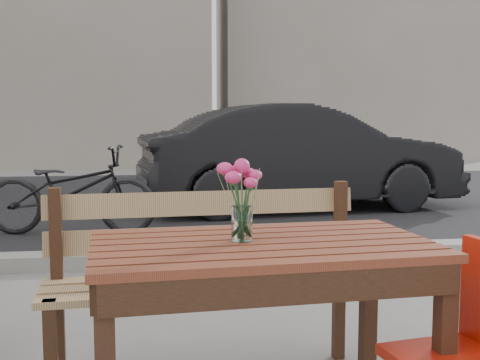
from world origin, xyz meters
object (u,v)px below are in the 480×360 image
object	(u,v)px
main_table	(262,275)
main_vase	(242,190)
bicycle	(71,190)
parked_car	(300,157)
red_chair	(476,343)

from	to	relation	value
main_table	main_vase	size ratio (longest dim) A/B	4.25
main_vase	bicycle	xyz separation A→B (m)	(-1.21, 4.24, -0.49)
parked_car	bicycle	distance (m)	3.14
red_chair	parked_car	distance (m)	6.06
red_chair	bicycle	bearing A→B (deg)	-166.75
main_vase	parked_car	world-z (taller)	parked_car
main_vase	red_chair	bearing A→B (deg)	-23.56
main_table	bicycle	bearing A→B (deg)	102.36
main_table	parked_car	xyz separation A→B (m)	(1.51, 5.69, 0.06)
parked_car	bicycle	world-z (taller)	parked_car
main_vase	bicycle	size ratio (longest dim) A/B	0.17
main_vase	parked_car	distance (m)	5.89
main_table	red_chair	bearing A→B (deg)	-28.79
red_chair	main_vase	world-z (taller)	main_vase
main_table	main_vase	distance (m)	0.33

